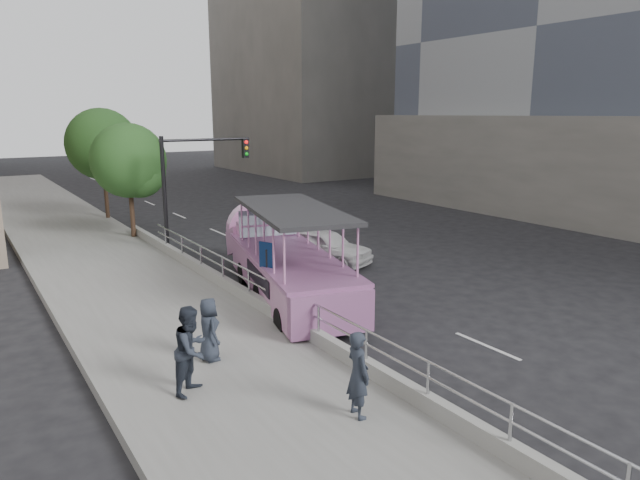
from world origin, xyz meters
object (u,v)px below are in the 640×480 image
Objects in this scene: traffic_signal at (190,175)px; street_tree_far at (104,147)px; car at (324,246)px; pedestrian_near at (358,374)px; pedestrian_mid at (192,350)px; pedestrian_far at (209,329)px; street_tree_near at (131,164)px; parking_sign at (267,271)px; duck_boat at (282,261)px.

street_tree_far is (-1.40, 9.43, 0.81)m from traffic_signal.
pedestrian_near is at bearing -142.71° from car.
pedestrian_near is 0.92× the size of pedestrian_mid.
pedestrian_mid is (-2.34, 2.73, 0.08)m from pedestrian_near.
traffic_signal reaches higher than pedestrian_mid.
pedestrian_far is at bearing -160.58° from car.
traffic_signal is at bearing 30.80° from pedestrian_mid.
car is 12.96m from pedestrian_near.
pedestrian_near is 4.29m from pedestrian_far.
pedestrian_far is 0.30× the size of traffic_signal.
pedestrian_mid is 0.34× the size of street_tree_near.
parking_sign is 0.38× the size of street_tree_far.
traffic_signal is at bearing -17.85° from pedestrian_far.
street_tree_near is at bearing 99.98° from duck_boat.
street_tree_far reaches higher than pedestrian_far.
street_tree_near reaches higher than pedestrian_near.
duck_boat is 17.33m from street_tree_far.
pedestrian_near is (-6.61, -11.14, 0.46)m from car.
parking_sign is (3.76, 3.67, 0.29)m from pedestrian_mid.
street_tree_near is (3.46, 16.59, 2.56)m from pedestrian_mid.
street_tree_near is at bearing 3.22° from pedestrian_near.
duck_boat is 7.79m from pedestrian_mid.
street_tree_far is at bearing 42.61° from pedestrian_mid.
pedestrian_mid is 1.62m from pedestrian_far.
parking_sign reaches higher than car.
parking_sign is 0.47× the size of traffic_signal.
duck_boat is 11.43m from street_tree_near.
parking_sign is 19.13m from street_tree_far.
pedestrian_far is (0.92, 1.32, -0.18)m from pedestrian_mid.
parking_sign reaches higher than pedestrian_mid.
street_tree_far is (-1.73, 16.96, 3.10)m from duck_boat.
duck_boat is at bearing -13.46° from pedestrian_near.
traffic_signal is 9.57m from street_tree_far.
street_tree_near is (-1.60, 3.43, 0.32)m from traffic_signal.
street_tree_far reaches higher than duck_boat.
street_tree_far is (1.32, 25.32, 3.13)m from pedestrian_near.
pedestrian_near is 0.27× the size of street_tree_far.
pedestrian_near is at bearing -99.68° from traffic_signal.
pedestrian_near reaches higher than pedestrian_far.
street_tree_far is (-0.10, 18.93, 2.75)m from parking_sign.
duck_boat is 6.44× the size of pedestrian_far.
car is 0.73× the size of street_tree_near.
duck_boat reaches higher than parking_sign.
car is 10.71m from pedestrian_far.
traffic_signal is at bearing 82.25° from parking_sign.
duck_boat is at bearing -87.48° from traffic_signal.
traffic_signal is 3.80m from street_tree_near.
pedestrian_far is at bearing 25.82° from pedestrian_near.
traffic_signal reaches higher than car.
street_tree_near is (-1.93, 10.96, 2.62)m from duck_boat.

